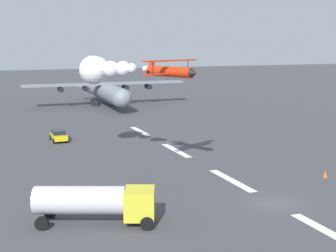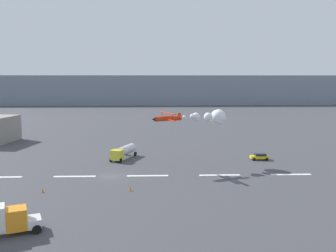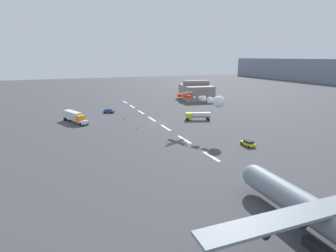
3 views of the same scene
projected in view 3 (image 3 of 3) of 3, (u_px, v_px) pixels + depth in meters
The scene contains 17 objects.
ground_plane at pixel (158, 123), 95.10m from camera, with size 440.00×440.00×0.00m, color #424247.
runway_stripe_0 at pixel (125, 102), 138.98m from camera, with size 8.00×0.90×0.01m, color white.
runway_stripe_1 at pixel (132, 107), 126.44m from camera, with size 8.00×0.90×0.01m, color white.
runway_stripe_2 at pixel (141, 112), 113.90m from camera, with size 8.00×0.90×0.01m, color white.
runway_stripe_3 at pixel (152, 119), 101.36m from camera, with size 8.00×0.90×0.01m, color white.
runway_stripe_4 at pixel (166, 128), 88.82m from camera, with size 8.00×0.90×0.01m, color white.
runway_stripe_5 at pixel (184, 139), 76.29m from camera, with size 8.00×0.90×0.01m, color white.
runway_stripe_6 at pixel (210, 156), 63.75m from camera, with size 8.00×0.90×0.01m, color white.
cargo_transport_plane at pixel (319, 214), 34.32m from camera, with size 29.54×35.40×10.96m.
stunt_biplane_red at pixel (212, 100), 77.56m from camera, with size 16.31×10.19×3.38m.
semi_truck_orange at pixel (74, 116), 95.74m from camera, with size 13.38×7.63×3.70m.
fuel_tanker_truck at pixel (198, 115), 99.24m from camera, with size 5.78×9.17×2.90m.
followme_car_yellow at pixel (109, 111), 112.11m from camera, with size 3.96×4.72×1.52m.
airport_staff_sedan at pixel (248, 143), 70.46m from camera, with size 4.16×2.07×1.52m.
hangar_building at pixel (196, 92), 147.34m from camera, with size 21.70×17.60×10.28m.
traffic_cone_near at pixel (125, 118), 100.49m from camera, with size 0.44×0.44×0.75m, color orange.
traffic_cone_far at pixel (136, 127), 87.74m from camera, with size 0.44×0.44×0.75m, color orange.
Camera 3 is at (86.70, -32.05, 22.61)m, focal length 29.01 mm.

